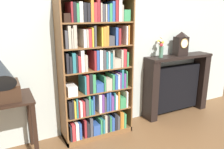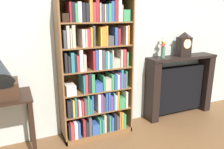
# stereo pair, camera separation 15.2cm
# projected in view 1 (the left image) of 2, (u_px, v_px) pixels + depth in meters

# --- Properties ---
(ground_plane) EXTENTS (8.17, 6.40, 0.02)m
(ground_plane) POSITION_uv_depth(u_px,v_px,m) (101.00, 138.00, 2.98)
(ground_plane) COLOR brown
(wall_back) EXTENTS (5.17, 0.08, 2.60)m
(wall_back) POSITION_uv_depth(u_px,v_px,m) (101.00, 35.00, 2.97)
(wall_back) COLOR beige
(wall_back) RESTS_ON ground
(bookshelf) EXTENTS (0.92, 0.33, 1.77)m
(bookshelf) POSITION_uv_depth(u_px,v_px,m) (96.00, 74.00, 2.83)
(bookshelf) COLOR brown
(bookshelf) RESTS_ON ground
(side_table_left) EXTENTS (0.54, 0.49, 0.73)m
(side_table_left) POSITION_uv_depth(u_px,v_px,m) (7.00, 115.00, 2.39)
(side_table_left) COLOR black
(side_table_left) RESTS_ON ground
(gramophone) EXTENTS (0.30, 0.48, 0.51)m
(gramophone) POSITION_uv_depth(u_px,v_px,m) (3.00, 81.00, 2.23)
(gramophone) COLOR #382316
(gramophone) RESTS_ON side_table_left
(fireplace_mantel) EXTENTS (1.15, 0.27, 0.96)m
(fireplace_mantel) POSITION_uv_depth(u_px,v_px,m) (176.00, 85.00, 3.60)
(fireplace_mantel) COLOR black
(fireplace_mantel) RESTS_ON ground
(mantel_clock) EXTENTS (0.19, 0.15, 0.36)m
(mantel_clock) POSITION_uv_depth(u_px,v_px,m) (181.00, 44.00, 3.41)
(mantel_clock) COLOR black
(mantel_clock) RESTS_ON fireplace_mantel
(flower_vase) EXTENTS (0.11, 0.15, 0.31)m
(flower_vase) POSITION_uv_depth(u_px,v_px,m) (161.00, 47.00, 3.26)
(flower_vase) COLOR #4C7A60
(flower_vase) RESTS_ON fireplace_mantel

